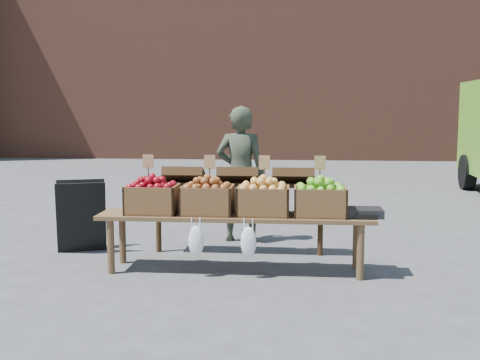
# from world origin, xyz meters

# --- Properties ---
(ground) EXTENTS (80.00, 80.00, 0.00)m
(ground) POSITION_xyz_m (0.00, 0.00, 0.00)
(ground) COLOR #464649
(brick_building) EXTENTS (24.00, 4.00, 10.00)m
(brick_building) POSITION_xyz_m (0.00, 15.00, 5.00)
(brick_building) COLOR brown
(brick_building) RESTS_ON ground
(vendor) EXTENTS (0.63, 0.44, 1.63)m
(vendor) POSITION_xyz_m (-0.95, 1.70, 0.82)
(vendor) COLOR #323A2B
(vendor) RESTS_ON ground
(chalkboard_sign) EXTENTS (0.60, 0.46, 0.81)m
(chalkboard_sign) POSITION_xyz_m (-2.69, 1.02, 0.41)
(chalkboard_sign) COLOR black
(chalkboard_sign) RESTS_ON ground
(back_table) EXTENTS (2.10, 0.44, 1.04)m
(back_table) POSITION_xyz_m (-0.92, 1.07, 0.52)
(back_table) COLOR #301E0F
(back_table) RESTS_ON ground
(display_bench) EXTENTS (2.70, 0.56, 0.57)m
(display_bench) POSITION_xyz_m (-0.88, 0.35, 0.28)
(display_bench) COLOR brown
(display_bench) RESTS_ON ground
(crate_golden_apples) EXTENTS (0.50, 0.40, 0.28)m
(crate_golden_apples) POSITION_xyz_m (-1.71, 0.35, 0.71)
(crate_golden_apples) COLOR maroon
(crate_golden_apples) RESTS_ON display_bench
(crate_russet_pears) EXTENTS (0.50, 0.40, 0.28)m
(crate_russet_pears) POSITION_xyz_m (-1.16, 0.35, 0.71)
(crate_russet_pears) COLOR brown
(crate_russet_pears) RESTS_ON display_bench
(crate_red_apples) EXTENTS (0.50, 0.40, 0.28)m
(crate_red_apples) POSITION_xyz_m (-0.61, 0.35, 0.71)
(crate_red_apples) COLOR gold
(crate_red_apples) RESTS_ON display_bench
(crate_green_apples) EXTENTS (0.50, 0.40, 0.28)m
(crate_green_apples) POSITION_xyz_m (-0.06, 0.35, 0.71)
(crate_green_apples) COLOR #487815
(crate_green_apples) RESTS_ON display_bench
(weighing_scale) EXTENTS (0.34, 0.30, 0.08)m
(weighing_scale) POSITION_xyz_m (0.37, 0.35, 0.61)
(weighing_scale) COLOR black
(weighing_scale) RESTS_ON display_bench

